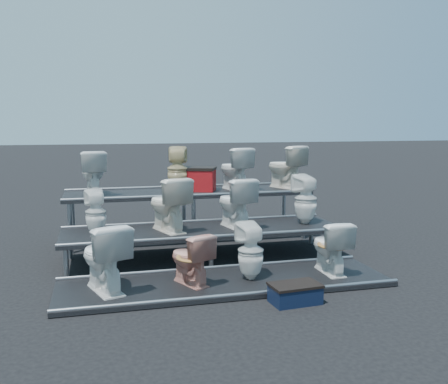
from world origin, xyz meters
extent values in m
plane|color=black|center=(0.00, 0.00, 0.00)|extent=(80.00, 80.00, 0.00)
cube|color=black|center=(0.00, -1.30, 0.03)|extent=(4.20, 1.20, 0.06)
cube|color=black|center=(0.00, 0.00, 0.23)|extent=(4.20, 1.20, 0.46)
cube|color=black|center=(0.00, 1.30, 0.43)|extent=(4.20, 1.20, 0.86)
imported|color=white|center=(-1.50, -1.30, 0.48)|extent=(0.70, 0.92, 0.83)
imported|color=tan|center=(-0.45, -1.30, 0.39)|extent=(0.59, 0.73, 0.65)
imported|color=white|center=(0.33, -1.30, 0.43)|extent=(0.38, 0.39, 0.74)
imported|color=white|center=(1.45, -1.30, 0.42)|extent=(0.41, 0.70, 0.71)
imported|color=white|center=(-1.58, 0.00, 0.79)|extent=(0.34, 0.35, 0.66)
imported|color=silver|center=(-0.54, 0.00, 0.86)|extent=(0.68, 0.90, 0.81)
imported|color=white|center=(0.49, 0.00, 0.85)|extent=(0.57, 0.83, 0.77)
imported|color=white|center=(1.65, 0.00, 0.85)|extent=(0.44, 0.44, 0.79)
imported|color=white|center=(-1.61, 1.30, 1.23)|extent=(0.48, 0.76, 0.74)
imported|color=#CFBB87|center=(-0.18, 1.30, 1.25)|extent=(0.42, 0.43, 0.79)
imported|color=white|center=(0.84, 1.30, 1.24)|extent=(0.58, 0.82, 0.76)
imported|color=silver|center=(1.80, 1.30, 1.25)|extent=(0.70, 0.87, 0.78)
cube|color=#9D1112|center=(0.22, 1.32, 1.04)|extent=(0.63, 0.57, 0.37)
cube|color=black|center=(0.62, -2.10, 0.10)|extent=(0.58, 0.38, 0.20)
camera|label=1|loc=(-1.54, -7.23, 2.08)|focal=40.00mm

